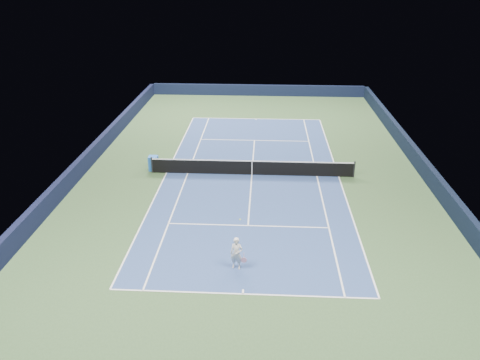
{
  "coord_description": "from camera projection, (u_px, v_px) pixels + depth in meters",
  "views": [
    {
      "loc": [
        0.71,
        -27.15,
        12.17
      ],
      "look_at": [
        -0.6,
        -3.0,
        1.0
      ],
      "focal_mm": 35.0,
      "sensor_mm": 36.0,
      "label": 1
    }
  ],
  "objects": [
    {
      "name": "baseline_far",
      "position": [
        256.0,
        119.0,
        40.52
      ],
      "size": [
        10.97,
        0.08,
        0.0
      ],
      "primitive_type": "cube",
      "color": "white",
      "rests_on": "ground"
    },
    {
      "name": "wall_right",
      "position": [
        426.0,
        171.0,
        28.99
      ],
      "size": [
        0.35,
        40.0,
        1.1
      ],
      "primitive_type": "cube",
      "color": "black",
      "rests_on": "ground"
    },
    {
      "name": "tennis_player",
      "position": [
        237.0,
        253.0,
        20.3
      ],
      "size": [
        0.76,
        1.26,
        1.92
      ],
      "color": "silver",
      "rests_on": "ground"
    },
    {
      "name": "sideline_doubles_right",
      "position": [
        339.0,
        177.0,
        29.48
      ],
      "size": [
        0.08,
        23.77,
        0.0
      ],
      "primitive_type": "cube",
      "color": "white",
      "rests_on": "ground"
    },
    {
      "name": "service_line_near",
      "position": [
        248.0,
        226.0,
        23.95
      ],
      "size": [
        8.23,
        0.08,
        0.0
      ],
      "primitive_type": "cube",
      "color": "white",
      "rests_on": "ground"
    },
    {
      "name": "sponsor_cube",
      "position": [
        154.0,
        163.0,
        30.25
      ],
      "size": [
        0.61,
        0.54,
        0.96
      ],
      "color": "blue",
      "rests_on": "ground"
    },
    {
      "name": "center_service_line",
      "position": [
        252.0,
        175.0,
        29.75
      ],
      "size": [
        0.08,
        12.8,
        0.0
      ],
      "primitive_type": "cube",
      "color": "white",
      "rests_on": "ground"
    },
    {
      "name": "wall_far",
      "position": [
        258.0,
        90.0,
        47.49
      ],
      "size": [
        22.0,
        0.35,
        1.1
      ],
      "primitive_type": "cube",
      "color": "black",
      "rests_on": "ground"
    },
    {
      "name": "sideline_singles_right",
      "position": [
        317.0,
        176.0,
        29.55
      ],
      "size": [
        0.08,
        23.77,
        0.0
      ],
      "primitive_type": "cube",
      "color": "white",
      "rests_on": "ground"
    },
    {
      "name": "wall_left",
      "position": [
        84.0,
        163.0,
        30.05
      ],
      "size": [
        0.35,
        40.0,
        1.1
      ],
      "primitive_type": "cube",
      "color": "black",
      "rests_on": "ground"
    },
    {
      "name": "court_surface",
      "position": [
        252.0,
        175.0,
        29.75
      ],
      "size": [
        10.97,
        23.77,
        0.01
      ],
      "primitive_type": "cube",
      "color": "navy",
      "rests_on": "ground"
    },
    {
      "name": "sideline_singles_left",
      "position": [
        188.0,
        173.0,
        29.95
      ],
      "size": [
        0.08,
        23.77,
        0.0
      ],
      "primitive_type": "cube",
      "color": "white",
      "rests_on": "ground"
    },
    {
      "name": "sideline_doubles_left",
      "position": [
        167.0,
        173.0,
        30.02
      ],
      "size": [
        0.08,
        23.77,
        0.0
      ],
      "primitive_type": "cube",
      "color": "white",
      "rests_on": "ground"
    },
    {
      "name": "center_mark_near",
      "position": [
        243.0,
        292.0,
        19.11
      ],
      "size": [
        0.08,
        0.3,
        0.0
      ],
      "primitive_type": "cube",
      "color": "white",
      "rests_on": "ground"
    },
    {
      "name": "service_line_far",
      "position": [
        254.0,
        140.0,
        35.55
      ],
      "size": [
        8.23,
        0.08,
        0.0
      ],
      "primitive_type": "cube",
      "color": "white",
      "rests_on": "ground"
    },
    {
      "name": "baseline_near",
      "position": [
        243.0,
        294.0,
        18.98
      ],
      "size": [
        10.97,
        0.08,
        0.0
      ],
      "primitive_type": "cube",
      "color": "white",
      "rests_on": "ground"
    },
    {
      "name": "ground",
      "position": [
        252.0,
        175.0,
        29.75
      ],
      "size": [
        40.0,
        40.0,
        0.0
      ],
      "primitive_type": "plane",
      "color": "#304C29",
      "rests_on": "ground"
    },
    {
      "name": "tennis_net",
      "position": [
        252.0,
        167.0,
        29.54
      ],
      "size": [
        12.9,
        0.1,
        1.07
      ],
      "color": "black",
      "rests_on": "ground"
    },
    {
      "name": "center_mark_far",
      "position": [
        256.0,
        119.0,
        40.39
      ],
      "size": [
        0.08,
        0.3,
        0.0
      ],
      "primitive_type": "cube",
      "color": "white",
      "rests_on": "ground"
    }
  ]
}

